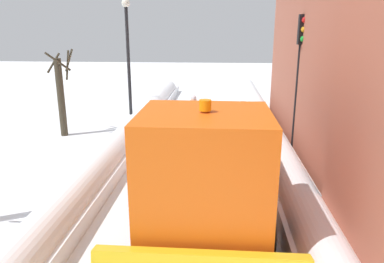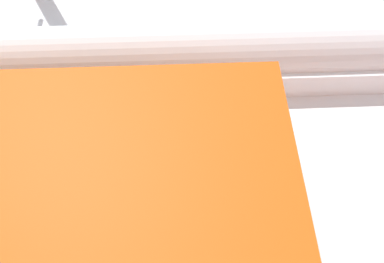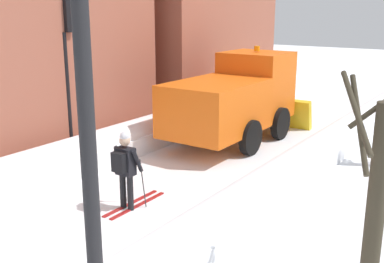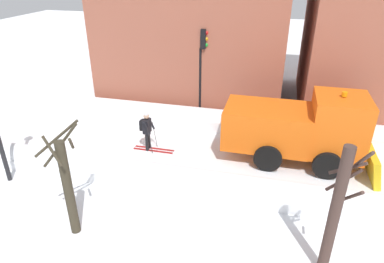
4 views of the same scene
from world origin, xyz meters
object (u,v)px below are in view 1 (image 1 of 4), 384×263
object	(u,v)px
skier	(194,116)
bare_tree_near	(61,94)
plow_truck	(207,163)
street_lamp	(128,44)
traffic_light_pole	(300,61)

from	to	relation	value
skier	bare_tree_near	xyz separation A→B (m)	(5.32, -0.34, 0.72)
plow_truck	street_lamp	world-z (taller)	street_lamp
plow_truck	skier	distance (m)	6.34
traffic_light_pole	bare_tree_near	distance (m)	9.17
plow_truck	street_lamp	xyz separation A→B (m)	(4.25, -10.53, 2.03)
skier	traffic_light_pole	world-z (taller)	traffic_light_pole
traffic_light_pole	street_lamp	xyz separation A→B (m)	(7.03, -5.86, 0.26)
plow_truck	skier	size ratio (longest dim) A/B	3.31
bare_tree_near	street_lamp	bearing A→B (deg)	-114.76
plow_truck	street_lamp	distance (m)	11.53
skier	traffic_light_pole	size ratio (longest dim) A/B	0.39
traffic_light_pole	bare_tree_near	bearing A→B (deg)	-12.44
plow_truck	skier	bearing A→B (deg)	-83.36
plow_truck	skier	xyz separation A→B (m)	(0.73, -6.28, -0.48)
plow_truck	traffic_light_pole	size ratio (longest dim) A/B	1.29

